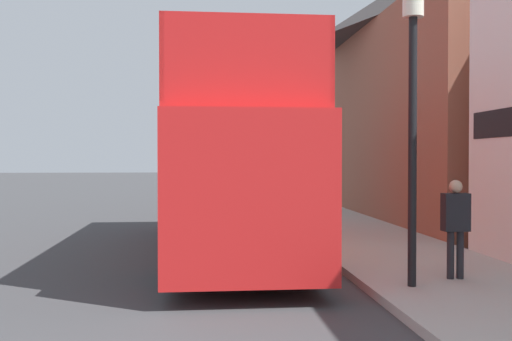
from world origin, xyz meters
TOP-DOWN VIEW (x-y plane):
  - ground_plane at (0.00, 21.00)m, footprint 144.00×144.00m
  - sidewalk at (6.83, 18.00)m, footprint 3.22×108.00m
  - brick_terrace_rear at (11.44, 19.65)m, footprint 6.00×18.66m
  - tour_bus at (3.30, 10.43)m, footprint 2.65×10.69m
  - parked_car_ahead_of_bus at (4.09, 18.05)m, footprint 1.91×4.27m
  - pedestrian_third at (6.80, 6.16)m, footprint 0.42×0.23m
  - lamp_post_nearest at (5.89, 5.67)m, footprint 0.35×0.35m
  - lamp_post_second at (5.81, 14.20)m, footprint 0.35×0.35m
  - lamp_post_third at (5.68, 22.73)m, footprint 0.35×0.35m

SIDE VIEW (x-z plane):
  - ground_plane at x=0.00m, z-range 0.00..0.00m
  - sidewalk at x=6.83m, z-range 0.00..0.14m
  - parked_car_ahead_of_bus at x=4.09m, z-range -0.04..1.39m
  - pedestrian_third at x=6.80m, z-range 0.31..1.92m
  - tour_bus at x=3.30m, z-range -0.26..3.95m
  - lamp_post_third at x=5.68m, z-range 1.00..5.39m
  - lamp_post_second at x=5.81m, z-range 1.01..5.51m
  - lamp_post_nearest at x=5.89m, z-range 1.04..5.84m
  - brick_terrace_rear at x=11.44m, z-range 0.00..9.57m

